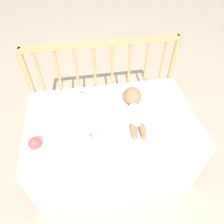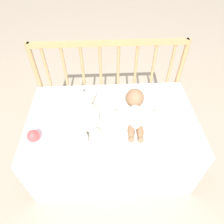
# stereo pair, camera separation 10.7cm
# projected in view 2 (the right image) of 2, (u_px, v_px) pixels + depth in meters

# --- Properties ---
(ground_plane) EXTENTS (12.00, 12.00, 0.00)m
(ground_plane) POSITION_uv_depth(u_px,v_px,m) (112.00, 156.00, 1.73)
(ground_plane) COLOR tan
(crib_mattress) EXTENTS (1.15, 0.71, 0.51)m
(crib_mattress) POSITION_uv_depth(u_px,v_px,m) (112.00, 139.00, 1.55)
(crib_mattress) COLOR silver
(crib_mattress) RESTS_ON ground_plane
(crib_rail) EXTENTS (1.15, 0.04, 0.87)m
(crib_rail) POSITION_uv_depth(u_px,v_px,m) (109.00, 73.00, 1.55)
(crib_rail) COLOR tan
(crib_rail) RESTS_ON ground_plane
(blanket) EXTENTS (0.84, 0.54, 0.01)m
(blanket) POSITION_uv_depth(u_px,v_px,m) (110.00, 121.00, 1.34)
(blanket) COLOR white
(blanket) RESTS_ON crib_mattress
(teddy_bear) EXTENTS (0.35, 0.46, 0.14)m
(teddy_bear) POSITION_uv_depth(u_px,v_px,m) (87.00, 112.00, 1.32)
(teddy_bear) COLOR silver
(teddy_bear) RESTS_ON crib_mattress
(baby) EXTENTS (0.31, 0.41, 0.13)m
(baby) POSITION_uv_depth(u_px,v_px,m) (135.00, 109.00, 1.35)
(baby) COLOR white
(baby) RESTS_ON crib_mattress
(toy_ball) EXTENTS (0.07, 0.07, 0.07)m
(toy_ball) POSITION_uv_depth(u_px,v_px,m) (33.00, 136.00, 1.21)
(toy_ball) COLOR #DB4C4C
(toy_ball) RESTS_ON crib_mattress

